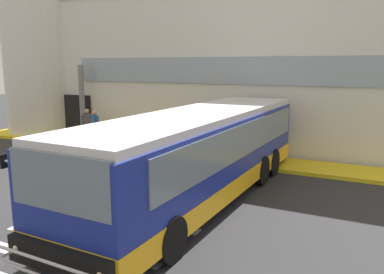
{
  "coord_description": "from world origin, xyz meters",
  "views": [
    {
      "loc": [
        8.06,
        -10.47,
        4.06
      ],
      "look_at": [
        1.91,
        1.78,
        1.5
      ],
      "focal_mm": 36.37,
      "sensor_mm": 36.0,
      "label": 1
    }
  ],
  "objects_px": {
    "entry_support_column": "(82,102)",
    "passenger_by_doorway": "(95,125)",
    "bus_main_foreground": "(200,157)",
    "safety_bollard_yellow": "(253,160)",
    "passenger_near_column": "(88,123)"
  },
  "relations": [
    {
      "from": "entry_support_column",
      "to": "passenger_by_doorway",
      "type": "xyz_separation_m",
      "value": [
        1.6,
        -0.9,
        -1.02
      ]
    },
    {
      "from": "bus_main_foreground",
      "to": "safety_bollard_yellow",
      "type": "xyz_separation_m",
      "value": [
        0.45,
        3.84,
        -0.88
      ]
    },
    {
      "from": "entry_support_column",
      "to": "bus_main_foreground",
      "type": "height_order",
      "value": "entry_support_column"
    },
    {
      "from": "bus_main_foreground",
      "to": "safety_bollard_yellow",
      "type": "bearing_deg",
      "value": 83.26
    },
    {
      "from": "passenger_near_column",
      "to": "passenger_by_doorway",
      "type": "height_order",
      "value": "same"
    },
    {
      "from": "passenger_by_doorway",
      "to": "bus_main_foreground",
      "type": "bearing_deg",
      "value": -30.47
    },
    {
      "from": "safety_bollard_yellow",
      "to": "passenger_near_column",
      "type": "bearing_deg",
      "value": 172.26
    },
    {
      "from": "passenger_by_doorway",
      "to": "safety_bollard_yellow",
      "type": "distance_m",
      "value": 8.57
    },
    {
      "from": "passenger_near_column",
      "to": "safety_bollard_yellow",
      "type": "distance_m",
      "value": 9.43
    },
    {
      "from": "passenger_by_doorway",
      "to": "safety_bollard_yellow",
      "type": "xyz_separation_m",
      "value": [
        8.5,
        -0.9,
        -0.63
      ]
    },
    {
      "from": "entry_support_column",
      "to": "safety_bollard_yellow",
      "type": "height_order",
      "value": "entry_support_column"
    },
    {
      "from": "passenger_near_column",
      "to": "passenger_by_doorway",
      "type": "distance_m",
      "value": 0.89
    },
    {
      "from": "entry_support_column",
      "to": "safety_bollard_yellow",
      "type": "bearing_deg",
      "value": -10.1
    },
    {
      "from": "entry_support_column",
      "to": "safety_bollard_yellow",
      "type": "xyz_separation_m",
      "value": [
        10.1,
        -1.8,
        -1.65
      ]
    },
    {
      "from": "entry_support_column",
      "to": "passenger_by_doorway",
      "type": "relative_size",
      "value": 2.33
    }
  ]
}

